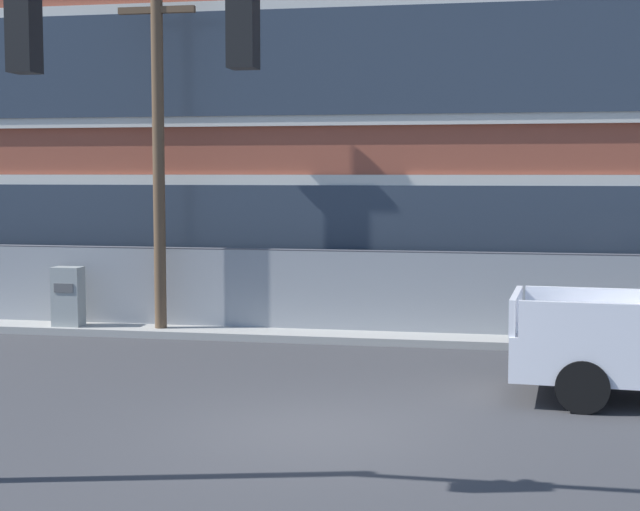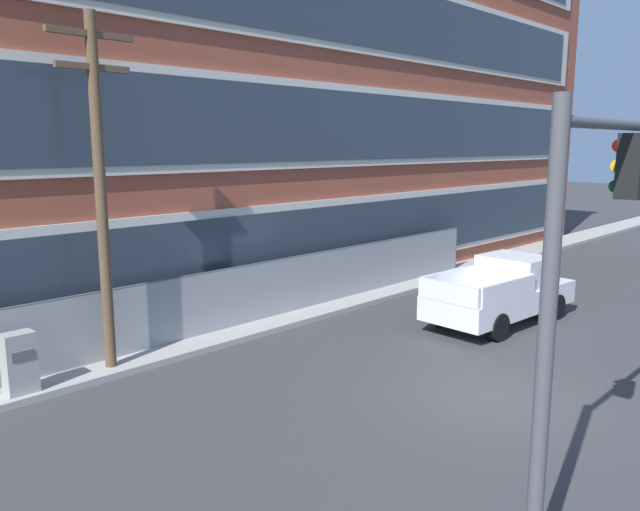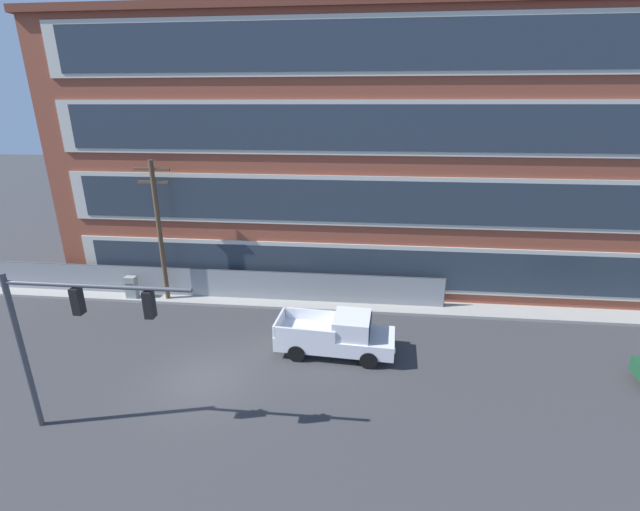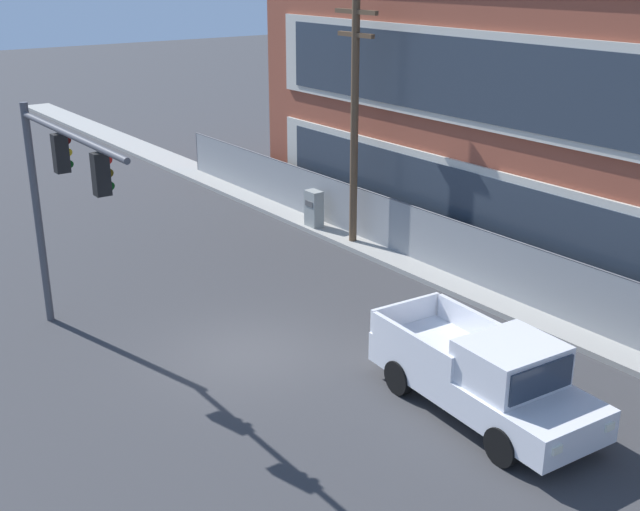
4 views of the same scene
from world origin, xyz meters
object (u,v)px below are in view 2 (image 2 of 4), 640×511
Objects in this scene: traffic_signal_mast at (612,229)px; electrical_cabinet at (20,366)px; pickup_truck_white at (503,292)px; utility_pole_near_corner at (100,183)px.

electrical_cabinet is (-3.98, 10.41, -3.52)m from traffic_signal_mast.
utility_pole_near_corner is at bearing 155.88° from pickup_truck_white.
utility_pole_near_corner reaches higher than electrical_cabinet.
traffic_signal_mast is 0.77× the size of utility_pole_near_corner.
traffic_signal_mast reaches higher than pickup_truck_white.
pickup_truck_white is 3.78× the size of electrical_cabinet.
pickup_truck_white is 11.96m from utility_pole_near_corner.
traffic_signal_mast is at bearing -145.53° from pickup_truck_white.
electrical_cabinet is at bearing 110.92° from traffic_signal_mast.
utility_pole_near_corner is at bearing 100.02° from traffic_signal_mast.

